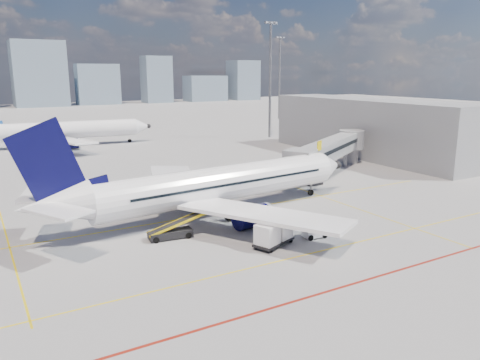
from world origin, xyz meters
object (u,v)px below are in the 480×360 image
object	(u,v)px
second_aircraft	(61,131)
baggage_tug	(313,230)
cargo_dolly	(274,233)
belt_loader	(172,232)
main_aircraft	(210,186)
ramp_worker	(311,227)

from	to	relation	value
second_aircraft	baggage_tug	xyz separation A→B (m)	(9.92, -67.49, -2.53)
cargo_dolly	belt_loader	bearing A→B (deg)	117.04
main_aircraft	cargo_dolly	world-z (taller)	main_aircraft
baggage_tug	main_aircraft	bearing A→B (deg)	120.33
second_aircraft	baggage_tug	world-z (taller)	second_aircraft
second_aircraft	belt_loader	distance (m)	61.24
main_aircraft	baggage_tug	bearing A→B (deg)	-69.87
main_aircraft	baggage_tug	world-z (taller)	main_aircraft
baggage_tug	belt_loader	xyz separation A→B (m)	(-11.07, 6.32, -0.11)
main_aircraft	ramp_worker	bearing A→B (deg)	-67.55
main_aircraft	ramp_worker	world-z (taller)	main_aircraft
baggage_tug	cargo_dolly	size ratio (longest dim) A/B	0.51
cargo_dolly	ramp_worker	bearing A→B (deg)	-15.91
cargo_dolly	belt_loader	distance (m)	9.24
main_aircraft	cargo_dolly	distance (m)	10.51
cargo_dolly	ramp_worker	world-z (taller)	cargo_dolly
main_aircraft	second_aircraft	xyz separation A→B (m)	(-4.86, 57.04, 0.00)
belt_loader	ramp_worker	xyz separation A→B (m)	(11.29, -5.73, 0.18)
ramp_worker	belt_loader	bearing A→B (deg)	70.61
main_aircraft	cargo_dolly	size ratio (longest dim) A/B	8.80
main_aircraft	baggage_tug	size ratio (longest dim) A/B	17.37
belt_loader	ramp_worker	size ratio (longest dim) A/B	3.67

